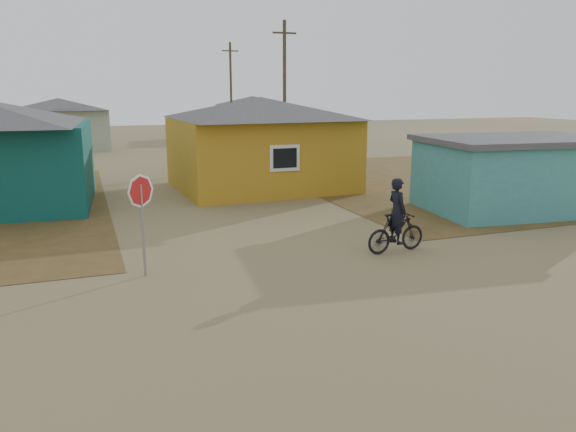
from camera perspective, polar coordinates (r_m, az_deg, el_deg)
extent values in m
plane|color=olive|center=(11.11, 6.99, -9.67)|extent=(120.00, 120.00, 0.00)
cube|color=brown|center=(29.30, 19.91, 3.75)|extent=(20.00, 18.00, 0.00)
cube|color=#B2801B|center=(24.37, -2.79, 6.36)|extent=(7.21, 6.24, 3.00)
pyramid|color=#3B3C3E|center=(24.23, -2.84, 10.94)|extent=(7.72, 6.76, 0.90)
cube|color=silver|center=(21.50, -0.34, 5.91)|extent=(1.20, 0.06, 1.00)
cube|color=black|center=(21.47, -0.31, 5.90)|extent=(0.95, 0.04, 0.75)
cube|color=teal|center=(21.36, 22.01, 3.72)|extent=(6.39, 4.61, 2.40)
cube|color=#3B3C3E|center=(21.22, 22.31, 7.18)|extent=(6.71, 4.93, 0.20)
cube|color=#94A28B|center=(43.20, -22.09, 8.12)|extent=(6.49, 5.60, 2.80)
pyramid|color=#3B3C3E|center=(43.12, -22.29, 10.50)|extent=(7.04, 6.15, 0.80)
cube|color=tan|center=(51.35, -3.58, 9.62)|extent=(6.41, 5.50, 2.80)
pyramid|color=#3B3C3E|center=(51.28, -3.61, 11.63)|extent=(6.95, 6.05, 0.80)
cylinder|color=#473B2B|center=(33.08, -0.35, 12.41)|extent=(0.20, 0.20, 8.00)
cube|color=#473B2B|center=(33.22, -0.36, 18.11)|extent=(1.40, 0.10, 0.10)
cylinder|color=#473B2B|center=(48.67, -5.81, 12.47)|extent=(0.20, 0.20, 8.00)
cube|color=#473B2B|center=(48.76, -5.90, 16.35)|extent=(1.40, 0.10, 0.10)
cylinder|color=gray|center=(13.19, -14.52, -1.47)|extent=(0.06, 0.06, 2.14)
imported|color=black|center=(15.05, 10.93, -1.67)|extent=(1.80, 0.67, 1.05)
imported|color=black|center=(14.92, 11.03, 0.52)|extent=(0.47, 0.67, 1.73)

